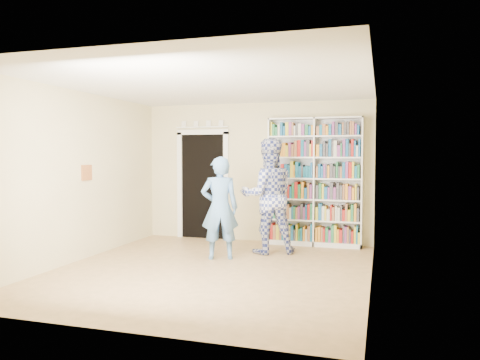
{
  "coord_description": "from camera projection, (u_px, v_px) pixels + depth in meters",
  "views": [
    {
      "loc": [
        2.36,
        -6.35,
        1.68
      ],
      "look_at": [
        0.17,
        0.9,
        1.28
      ],
      "focal_mm": 35.0,
      "sensor_mm": 36.0,
      "label": 1
    }
  ],
  "objects": [
    {
      "name": "floor",
      "position": [
        211.0,
        270.0,
        6.84
      ],
      "size": [
        5.0,
        5.0,
        0.0
      ],
      "primitive_type": "plane",
      "color": "olive",
      "rests_on": "ground"
    },
    {
      "name": "ceiling",
      "position": [
        211.0,
        84.0,
        6.7
      ],
      "size": [
        5.0,
        5.0,
        0.0
      ],
      "primitive_type": "plane",
      "rotation": [
        3.14,
        0.0,
        0.0
      ],
      "color": "white",
      "rests_on": "wall_back"
    },
    {
      "name": "wall_back",
      "position": [
        256.0,
        172.0,
        9.16
      ],
      "size": [
        4.5,
        0.0,
        4.5
      ],
      "primitive_type": "plane",
      "rotation": [
        1.57,
        0.0,
        0.0
      ],
      "color": "beige",
      "rests_on": "floor"
    },
    {
      "name": "wall_left",
      "position": [
        78.0,
        176.0,
        7.42
      ],
      "size": [
        0.0,
        5.0,
        5.0
      ],
      "primitive_type": "plane",
      "rotation": [
        1.57,
        0.0,
        1.57
      ],
      "color": "beige",
      "rests_on": "floor"
    },
    {
      "name": "wall_right",
      "position": [
        372.0,
        181.0,
        6.11
      ],
      "size": [
        0.0,
        5.0,
        5.0
      ],
      "primitive_type": "plane",
      "rotation": [
        1.57,
        0.0,
        -1.57
      ],
      "color": "beige",
      "rests_on": "floor"
    },
    {
      "name": "bookshelf",
      "position": [
        315.0,
        181.0,
        8.67
      ],
      "size": [
        1.73,
        0.32,
        2.37
      ],
      "rotation": [
        0.0,
        0.0,
        0.28
      ],
      "color": "white",
      "rests_on": "floor"
    },
    {
      "name": "doorway",
      "position": [
        203.0,
        180.0,
        9.46
      ],
      "size": [
        1.1,
        0.08,
        2.43
      ],
      "color": "black",
      "rests_on": "floor"
    },
    {
      "name": "wall_art",
      "position": [
        87.0,
        173.0,
        7.6
      ],
      "size": [
        0.03,
        0.25,
        0.25
      ],
      "primitive_type": "cube",
      "color": "brown",
      "rests_on": "wall_left"
    },
    {
      "name": "man_blue",
      "position": [
        220.0,
        208.0,
        7.56
      ],
      "size": [
        0.71,
        0.59,
        1.66
      ],
      "primitive_type": "imported",
      "rotation": [
        0.0,
        0.0,
        3.52
      ],
      "color": "#598AC6",
      "rests_on": "floor"
    },
    {
      "name": "man_plaid",
      "position": [
        268.0,
        196.0,
        8.01
      ],
      "size": [
        1.17,
        1.07,
        1.97
      ],
      "primitive_type": "imported",
      "rotation": [
        0.0,
        0.0,
        3.56
      ],
      "color": "navy",
      "rests_on": "floor"
    },
    {
      "name": "paper_sheet",
      "position": [
        274.0,
        202.0,
        7.77
      ],
      "size": [
        0.17,
        0.1,
        0.27
      ],
      "primitive_type": "cube",
      "rotation": [
        0.0,
        0.0,
        0.53
      ],
      "color": "white",
      "rests_on": "man_plaid"
    }
  ]
}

